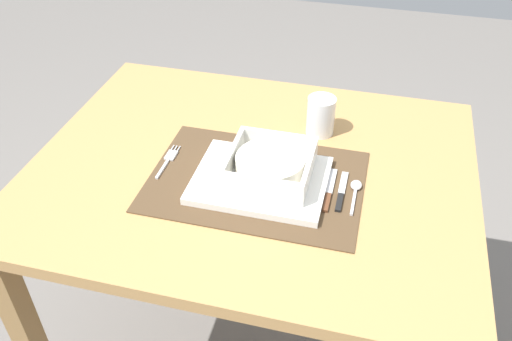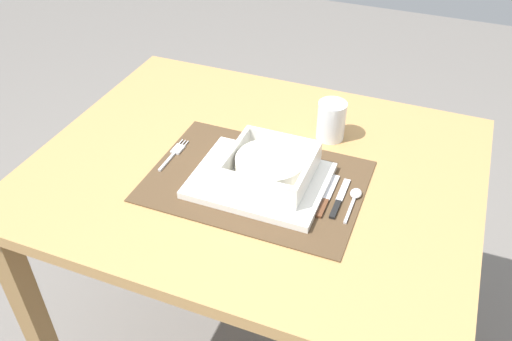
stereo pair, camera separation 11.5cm
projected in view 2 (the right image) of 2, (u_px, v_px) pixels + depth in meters
dining_table at (255, 199)px, 1.28m from camera, size 0.99×0.79×0.75m
placemat at (256, 181)px, 1.17m from camera, size 0.46×0.33×0.00m
serving_plate at (260, 180)px, 1.16m from camera, size 0.28×0.22×0.02m
porridge_bowl at (270, 167)px, 1.14m from camera, size 0.18×0.18×0.06m
fork at (175, 153)px, 1.24m from camera, size 0.02×0.13×0.00m
spoon at (355, 197)px, 1.12m from camera, size 0.02×0.11×0.01m
butter_knife at (339, 201)px, 1.11m from camera, size 0.01×0.13×0.01m
bread_knife at (327, 198)px, 1.12m from camera, size 0.01×0.14×0.01m
drinking_glass at (331, 122)px, 1.28m from camera, size 0.07×0.07×0.09m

